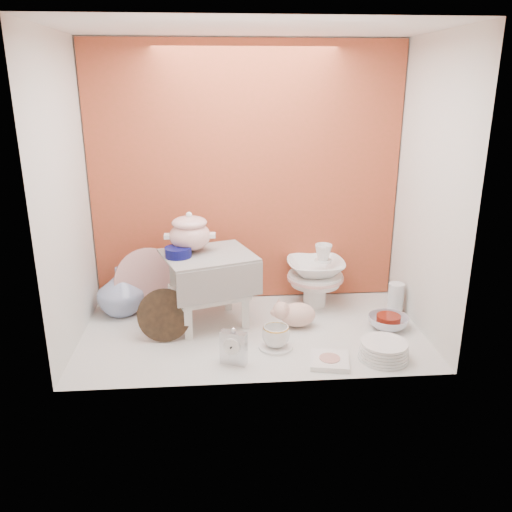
{
  "coord_description": "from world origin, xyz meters",
  "views": [
    {
      "loc": [
        -0.18,
        -2.52,
        1.28
      ],
      "look_at": [
        0.02,
        0.02,
        0.42
      ],
      "focal_mm": 36.81,
      "sensor_mm": 36.0,
      "label": 1
    }
  ],
  "objects_px": {
    "step_stool": "(209,289)",
    "gold_rim_teacup": "(276,336)",
    "mantel_clock": "(234,346)",
    "plush_pig": "(298,314)",
    "crystal_bowl": "(388,322)",
    "dinner_plate_stack": "(384,350)",
    "porcelain_tower": "(315,275)",
    "floral_platter": "(148,281)",
    "soup_tureen": "(190,232)",
    "blue_white_vase": "(121,291)"
  },
  "relations": [
    {
      "from": "step_stool",
      "to": "plush_pig",
      "type": "height_order",
      "value": "step_stool"
    },
    {
      "from": "porcelain_tower",
      "to": "crystal_bowl",
      "type": "bearing_deg",
      "value": -44.52
    },
    {
      "from": "soup_tureen",
      "to": "crystal_bowl",
      "type": "relative_size",
      "value": 1.2
    },
    {
      "from": "crystal_bowl",
      "to": "porcelain_tower",
      "type": "xyz_separation_m",
      "value": [
        -0.34,
        0.34,
        0.16
      ]
    },
    {
      "from": "mantel_clock",
      "to": "plush_pig",
      "type": "height_order",
      "value": "mantel_clock"
    },
    {
      "from": "porcelain_tower",
      "to": "step_stool",
      "type": "bearing_deg",
      "value": -162.7
    },
    {
      "from": "floral_platter",
      "to": "mantel_clock",
      "type": "height_order",
      "value": "floral_platter"
    },
    {
      "from": "step_stool",
      "to": "soup_tureen",
      "type": "xyz_separation_m",
      "value": [
        -0.09,
        0.05,
        0.31
      ]
    },
    {
      "from": "gold_rim_teacup",
      "to": "dinner_plate_stack",
      "type": "bearing_deg",
      "value": -16.34
    },
    {
      "from": "step_stool",
      "to": "plush_pig",
      "type": "distance_m",
      "value": 0.5
    },
    {
      "from": "blue_white_vase",
      "to": "crystal_bowl",
      "type": "xyz_separation_m",
      "value": [
        1.47,
        -0.31,
        -0.11
      ]
    },
    {
      "from": "crystal_bowl",
      "to": "porcelain_tower",
      "type": "relative_size",
      "value": 0.57
    },
    {
      "from": "blue_white_vase",
      "to": "gold_rim_teacup",
      "type": "bearing_deg",
      "value": -30.05
    },
    {
      "from": "blue_white_vase",
      "to": "crystal_bowl",
      "type": "relative_size",
      "value": 1.29
    },
    {
      "from": "floral_platter",
      "to": "crystal_bowl",
      "type": "bearing_deg",
      "value": -13.86
    },
    {
      "from": "floral_platter",
      "to": "mantel_clock",
      "type": "xyz_separation_m",
      "value": [
        0.46,
        -0.63,
        -0.1
      ]
    },
    {
      "from": "mantel_clock",
      "to": "dinner_plate_stack",
      "type": "bearing_deg",
      "value": 21.88
    },
    {
      "from": "blue_white_vase",
      "to": "plush_pig",
      "type": "relative_size",
      "value": 1.13
    },
    {
      "from": "dinner_plate_stack",
      "to": "crystal_bowl",
      "type": "distance_m",
      "value": 0.35
    },
    {
      "from": "plush_pig",
      "to": "porcelain_tower",
      "type": "xyz_separation_m",
      "value": [
        0.15,
        0.28,
        0.12
      ]
    },
    {
      "from": "soup_tureen",
      "to": "crystal_bowl",
      "type": "height_order",
      "value": "soup_tureen"
    },
    {
      "from": "soup_tureen",
      "to": "mantel_clock",
      "type": "xyz_separation_m",
      "value": [
        0.21,
        -0.51,
        -0.42
      ]
    },
    {
      "from": "soup_tureen",
      "to": "gold_rim_teacup",
      "type": "height_order",
      "value": "soup_tureen"
    },
    {
      "from": "mantel_clock",
      "to": "plush_pig",
      "type": "relative_size",
      "value": 0.75
    },
    {
      "from": "mantel_clock",
      "to": "crystal_bowl",
      "type": "relative_size",
      "value": 0.85
    },
    {
      "from": "soup_tureen",
      "to": "crystal_bowl",
      "type": "xyz_separation_m",
      "value": [
        1.06,
        -0.19,
        -0.48
      ]
    },
    {
      "from": "plush_pig",
      "to": "dinner_plate_stack",
      "type": "bearing_deg",
      "value": -31.41
    },
    {
      "from": "step_stool",
      "to": "mantel_clock",
      "type": "xyz_separation_m",
      "value": [
        0.11,
        -0.45,
        -0.11
      ]
    },
    {
      "from": "soup_tureen",
      "to": "gold_rim_teacup",
      "type": "xyz_separation_m",
      "value": [
        0.42,
        -0.37,
        -0.45
      ]
    },
    {
      "from": "plush_pig",
      "to": "porcelain_tower",
      "type": "bearing_deg",
      "value": 77.56
    },
    {
      "from": "step_stool",
      "to": "gold_rim_teacup",
      "type": "xyz_separation_m",
      "value": [
        0.33,
        -0.32,
        -0.13
      ]
    },
    {
      "from": "floral_platter",
      "to": "porcelain_tower",
      "type": "height_order",
      "value": "porcelain_tower"
    },
    {
      "from": "plush_pig",
      "to": "porcelain_tower",
      "type": "distance_m",
      "value": 0.34
    },
    {
      "from": "mantel_clock",
      "to": "gold_rim_teacup",
      "type": "bearing_deg",
      "value": 55.11
    },
    {
      "from": "plush_pig",
      "to": "gold_rim_teacup",
      "type": "xyz_separation_m",
      "value": [
        -0.15,
        -0.23,
        -0.01
      ]
    },
    {
      "from": "mantel_clock",
      "to": "crystal_bowl",
      "type": "distance_m",
      "value": 0.91
    },
    {
      "from": "plush_pig",
      "to": "soup_tureen",
      "type": "bearing_deg",
      "value": -179.0
    },
    {
      "from": "gold_rim_teacup",
      "to": "porcelain_tower",
      "type": "relative_size",
      "value": 0.36
    },
    {
      "from": "soup_tureen",
      "to": "floral_platter",
      "type": "height_order",
      "value": "soup_tureen"
    },
    {
      "from": "dinner_plate_stack",
      "to": "porcelain_tower",
      "type": "distance_m",
      "value": 0.71
    },
    {
      "from": "blue_white_vase",
      "to": "crystal_bowl",
      "type": "height_order",
      "value": "blue_white_vase"
    },
    {
      "from": "gold_rim_teacup",
      "to": "crystal_bowl",
      "type": "height_order",
      "value": "gold_rim_teacup"
    },
    {
      "from": "step_stool",
      "to": "floral_platter",
      "type": "xyz_separation_m",
      "value": [
        -0.35,
        0.18,
        -0.01
      ]
    },
    {
      "from": "mantel_clock",
      "to": "plush_pig",
      "type": "bearing_deg",
      "value": 68.01
    },
    {
      "from": "step_stool",
      "to": "soup_tureen",
      "type": "relative_size",
      "value": 1.76
    },
    {
      "from": "soup_tureen",
      "to": "porcelain_tower",
      "type": "distance_m",
      "value": 0.8
    },
    {
      "from": "step_stool",
      "to": "gold_rim_teacup",
      "type": "height_order",
      "value": "step_stool"
    },
    {
      "from": "floral_platter",
      "to": "dinner_plate_stack",
      "type": "xyz_separation_m",
      "value": [
        1.18,
        -0.65,
        -0.14
      ]
    },
    {
      "from": "mantel_clock",
      "to": "gold_rim_teacup",
      "type": "relative_size",
      "value": 1.35
    },
    {
      "from": "mantel_clock",
      "to": "porcelain_tower",
      "type": "distance_m",
      "value": 0.83
    }
  ]
}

